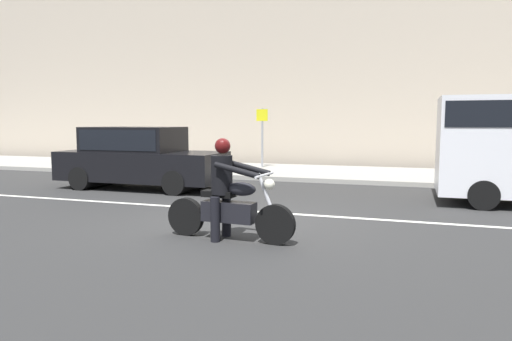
{
  "coord_description": "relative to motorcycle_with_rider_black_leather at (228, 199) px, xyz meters",
  "views": [
    {
      "loc": [
        2.82,
        -8.18,
        1.88
      ],
      "look_at": [
        0.15,
        -0.21,
        0.99
      ],
      "focal_mm": 32.75,
      "sensor_mm": 36.0,
      "label": 1
    }
  ],
  "objects": [
    {
      "name": "lane_marking_stripe",
      "position": [
        0.5,
        2.31,
        -0.65
      ],
      "size": [
        18.0,
        0.14,
        0.01
      ],
      "primitive_type": "cube",
      "color": "silver",
      "rests_on": "ground_plane"
    },
    {
      "name": "motorcycle_with_rider_black_leather",
      "position": [
        0.0,
        0.0,
        0.0
      ],
      "size": [
        2.19,
        0.7,
        1.62
      ],
      "color": "black",
      "rests_on": "ground_plane"
    },
    {
      "name": "parked_sedan_black",
      "position": [
        -4.5,
        4.51,
        0.23
      ],
      "size": [
        4.65,
        1.82,
        1.72
      ],
      "color": "black",
      "rests_on": "ground_plane"
    },
    {
      "name": "street_sign_post",
      "position": [
        -2.63,
        10.01,
        0.84
      ],
      "size": [
        0.44,
        0.08,
        2.22
      ],
      "color": "gray",
      "rests_on": "sidewalk_slab"
    },
    {
      "name": "ground_plane",
      "position": [
        -0.09,
        1.41,
        -0.66
      ],
      "size": [
        80.0,
        80.0,
        0.0
      ],
      "primitive_type": "plane",
      "color": "#2C2C2C"
    },
    {
      "name": "sidewalk_slab",
      "position": [
        -0.09,
        9.41,
        -0.59
      ],
      "size": [
        40.0,
        4.4,
        0.14
      ],
      "primitive_type": "cube",
      "color": "#99968E",
      "rests_on": "ground_plane"
    }
  ]
}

